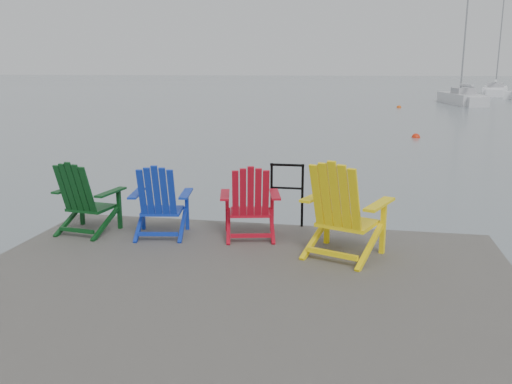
% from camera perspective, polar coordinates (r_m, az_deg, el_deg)
% --- Properties ---
extents(ground, '(400.00, 400.00, 0.00)m').
position_cam_1_polar(ground, '(5.77, -2.71, -15.02)').
color(ground, slate).
rests_on(ground, ground).
extents(dock, '(6.00, 5.00, 1.40)m').
position_cam_1_polar(dock, '(5.62, -2.75, -11.89)').
color(dock, '#292725').
rests_on(dock, ground).
extents(handrail, '(0.48, 0.04, 0.90)m').
position_cam_1_polar(handrail, '(7.65, 3.27, 0.36)').
color(handrail, black).
rests_on(handrail, dock).
extents(chair_green, '(0.87, 0.82, 1.00)m').
position_cam_1_polar(chair_green, '(7.66, -17.57, -0.52)').
color(chair_green, '#0A3914').
rests_on(chair_green, dock).
extents(chair_blue, '(0.87, 0.82, 0.98)m').
position_cam_1_polar(chair_blue, '(7.27, -10.07, -0.88)').
color(chair_blue, '#102DA9').
rests_on(chair_blue, dock).
extents(chair_red, '(0.89, 0.85, 0.98)m').
position_cam_1_polar(chair_red, '(7.09, -0.61, -1.02)').
color(chair_red, '#B00D1F').
rests_on(chair_red, dock).
extents(chair_yellow, '(1.13, 1.08, 1.17)m').
position_cam_1_polar(chair_yellow, '(6.43, 9.12, -1.78)').
color(chair_yellow, yellow).
rests_on(chair_yellow, dock).
extents(sailboat_near, '(2.71, 7.28, 9.98)m').
position_cam_1_polar(sailboat_near, '(45.09, 20.80, 9.11)').
color(sailboat_near, silver).
rests_on(sailboat_near, ground).
extents(sailboat_mid, '(4.15, 8.89, 11.85)m').
position_cam_1_polar(sailboat_mid, '(61.94, 23.86, 9.67)').
color(sailboat_mid, white).
rests_on(sailboat_mid, ground).
extents(buoy_b, '(0.34, 0.34, 0.34)m').
position_cam_1_polar(buoy_b, '(22.56, 16.47, 5.51)').
color(buoy_b, red).
rests_on(buoy_b, ground).
extents(buoy_d, '(0.32, 0.32, 0.32)m').
position_cam_1_polar(buoy_d, '(39.50, 14.81, 8.58)').
color(buoy_d, '#D64C0C').
rests_on(buoy_d, ground).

